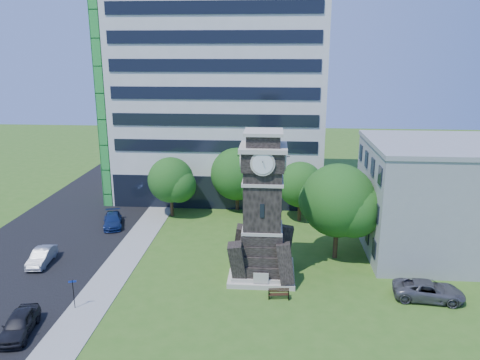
# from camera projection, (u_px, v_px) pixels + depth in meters

# --- Properties ---
(ground) EXTENTS (160.00, 160.00, 0.00)m
(ground) POSITION_uv_depth(u_px,v_px,m) (224.00, 284.00, 37.66)
(ground) COLOR #35611B
(ground) RESTS_ON ground
(sidewalk) EXTENTS (3.00, 70.00, 0.06)m
(sidewalk) POSITION_uv_depth(u_px,v_px,m) (127.00, 254.00, 43.14)
(sidewalk) COLOR gray
(sidewalk) RESTS_ON ground
(street) EXTENTS (14.00, 80.00, 0.02)m
(street) POSITION_uv_depth(u_px,v_px,m) (39.00, 252.00, 43.77)
(street) COLOR black
(street) RESTS_ON ground
(clock_tower) EXTENTS (5.40, 5.40, 12.22)m
(clock_tower) POSITION_uv_depth(u_px,v_px,m) (263.00, 215.00, 37.95)
(clock_tower) COLOR #BAB1A2
(clock_tower) RESTS_ON ground
(office_tall) EXTENTS (26.20, 15.11, 28.60)m
(office_tall) POSITION_uv_depth(u_px,v_px,m) (220.00, 83.00, 58.91)
(office_tall) COLOR silver
(office_tall) RESTS_ON ground
(office_low) EXTENTS (15.20, 12.20, 10.40)m
(office_low) POSITION_uv_depth(u_px,v_px,m) (451.00, 198.00, 42.50)
(office_low) COLOR gray
(office_low) RESTS_ON ground
(car_street_south) EXTENTS (2.45, 4.59, 1.49)m
(car_street_south) POSITION_uv_depth(u_px,v_px,m) (19.00, 324.00, 30.91)
(car_street_south) COLOR black
(car_street_south) RESTS_ON ground
(car_street_mid) EXTENTS (1.79, 4.19, 1.34)m
(car_street_mid) POSITION_uv_depth(u_px,v_px,m) (42.00, 257.00, 41.16)
(car_street_mid) COLOR gray
(car_street_mid) RESTS_ON ground
(car_street_north) EXTENTS (3.14, 4.90, 1.32)m
(car_street_north) POSITION_uv_depth(u_px,v_px,m) (113.00, 220.00, 49.97)
(car_street_north) COLOR navy
(car_street_north) RESTS_ON ground
(car_east_lot) EXTENTS (5.44, 2.96, 1.45)m
(car_east_lot) POSITION_uv_depth(u_px,v_px,m) (429.00, 291.00, 35.26)
(car_east_lot) COLOR #4D4D52
(car_east_lot) RESTS_ON ground
(park_bench) EXTENTS (1.58, 0.42, 0.82)m
(park_bench) POSITION_uv_depth(u_px,v_px,m) (279.00, 293.00, 35.41)
(park_bench) COLOR black
(park_bench) RESTS_ON ground
(street_sign) EXTENTS (0.56, 0.06, 2.32)m
(street_sign) POSITION_uv_depth(u_px,v_px,m) (73.00, 291.00, 33.77)
(street_sign) COLOR black
(street_sign) RESTS_ON ground
(tree_nw) EXTENTS (5.61, 5.10, 6.80)m
(tree_nw) POSITION_uv_depth(u_px,v_px,m) (171.00, 181.00, 52.19)
(tree_nw) COLOR #332114
(tree_nw) RESTS_ON ground
(tree_nc) EXTENTS (6.78, 6.17, 7.48)m
(tree_nc) POSITION_uv_depth(u_px,v_px,m) (238.00, 175.00, 54.21)
(tree_nc) COLOR #332114
(tree_nc) RESTS_ON ground
(tree_ne) EXTENTS (5.46, 4.96, 6.67)m
(tree_ne) POSITION_uv_depth(u_px,v_px,m) (301.00, 186.00, 50.68)
(tree_ne) COLOR #332114
(tree_ne) RESTS_ON ground
(tree_east) EXTENTS (7.17, 6.52, 8.73)m
(tree_east) POSITION_uv_depth(u_px,v_px,m) (339.00, 203.00, 41.18)
(tree_east) COLOR #332114
(tree_east) RESTS_ON ground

